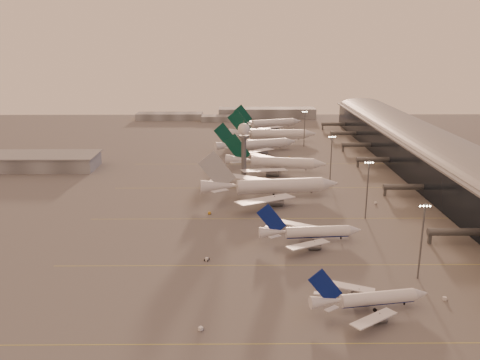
{
  "coord_description": "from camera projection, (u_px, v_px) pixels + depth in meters",
  "views": [
    {
      "loc": [
        0.72,
        -144.97,
        73.45
      ],
      "look_at": [
        2.63,
        80.44,
        9.66
      ],
      "focal_mm": 38.0,
      "sensor_mm": 36.0,
      "label": 1
    }
  ],
  "objects": [
    {
      "name": "narrowbody_near",
      "position": [
        370.0,
        301.0,
        140.82
      ],
      "size": [
        35.24,
        27.9,
        13.85
      ],
      "color": "silver",
      "rests_on": "ground"
    },
    {
      "name": "gsv_catering_a",
      "position": [
        446.0,
        294.0,
        146.15
      ],
      "size": [
        5.02,
        2.69,
        3.96
      ],
      "color": "silver",
      "rests_on": "ground"
    },
    {
      "name": "gsv_tug_far",
      "position": [
        267.0,
        182.0,
        263.81
      ],
      "size": [
        3.7,
        4.11,
        1.01
      ],
      "color": "silver",
      "rests_on": "ground"
    },
    {
      "name": "mast_a",
      "position": [
        422.0,
        238.0,
        156.21
      ],
      "size": [
        3.6,
        0.56,
        25.0
      ],
      "color": "#53555A",
      "rests_on": "ground"
    },
    {
      "name": "greentail_b",
      "position": [
        257.0,
        146.0,
        334.83
      ],
      "size": [
        55.2,
        43.83,
        20.86
      ],
      "color": "silver",
      "rests_on": "ground"
    },
    {
      "name": "distant_horizon",
      "position": [
        238.0,
        114.0,
        471.29
      ],
      "size": [
        165.0,
        37.5,
        9.0
      ],
      "color": "slate",
      "rests_on": "ground"
    },
    {
      "name": "mast_b",
      "position": [
        367.0,
        187.0,
        209.11
      ],
      "size": [
        3.6,
        0.56,
        25.0
      ],
      "color": "#53555A",
      "rests_on": "ground"
    },
    {
      "name": "mast_d",
      "position": [
        304.0,
        127.0,
        348.57
      ],
      "size": [
        3.6,
        0.56,
        25.0
      ],
      "color": "#53555A",
      "rests_on": "ground"
    },
    {
      "name": "greentail_a",
      "position": [
        276.0,
        165.0,
        286.59
      ],
      "size": [
        57.53,
        46.12,
        21.0
      ],
      "color": "silver",
      "rests_on": "ground"
    },
    {
      "name": "radar_tower",
      "position": [
        244.0,
        139.0,
        269.28
      ],
      "size": [
        6.4,
        6.4,
        31.1
      ],
      "color": "#53555A",
      "rests_on": "ground"
    },
    {
      "name": "mast_c",
      "position": [
        331.0,
        157.0,
        261.99
      ],
      "size": [
        3.6,
        0.56,
        25.0
      ],
      "color": "#53555A",
      "rests_on": "ground"
    },
    {
      "name": "greentail_d",
      "position": [
        269.0,
        125.0,
        415.8
      ],
      "size": [
        57.09,
        45.31,
        21.64
      ],
      "color": "silver",
      "rests_on": "ground"
    },
    {
      "name": "taxiway_markings",
      "position": [
        305.0,
        218.0,
        213.6
      ],
      "size": [
        180.0,
        185.25,
        0.02
      ],
      "color": "gold",
      "rests_on": "ground"
    },
    {
      "name": "greentail_c",
      "position": [
        273.0,
        136.0,
        367.38
      ],
      "size": [
        64.12,
        51.83,
        23.31
      ],
      "color": "silver",
      "rests_on": "ground"
    },
    {
      "name": "hangar",
      "position": [
        26.0,
        161.0,
        292.03
      ],
      "size": [
        82.0,
        27.0,
        8.5
      ],
      "color": "slate",
      "rests_on": "ground"
    },
    {
      "name": "ground",
      "position": [
        234.0,
        279.0,
        159.48
      ],
      "size": [
        700.0,
        700.0,
        0.0
      ],
      "primitive_type": "plane",
      "color": "#5E5B5B",
      "rests_on": "ground"
    },
    {
      "name": "gsv_truck_a",
      "position": [
        202.0,
        326.0,
        131.47
      ],
      "size": [
        5.35,
        5.16,
        2.21
      ],
      "color": "silver",
      "rests_on": "ground"
    },
    {
      "name": "gsv_tug_hangar",
      "position": [
        289.0,
        158.0,
        317.17
      ],
      "size": [
        3.77,
        2.79,
        0.97
      ],
      "color": "#CA8F17",
      "rests_on": "ground"
    },
    {
      "name": "widebody_white",
      "position": [
        271.0,
        189.0,
        239.46
      ],
      "size": [
        66.58,
        53.06,
        23.46
      ],
      "color": "silver",
      "rests_on": "ground"
    },
    {
      "name": "terminal",
      "position": [
        442.0,
        162.0,
        263.42
      ],
      "size": [
        57.0,
        362.0,
        23.04
      ],
      "color": "black",
      "rests_on": "ground"
    },
    {
      "name": "gsv_tug_mid",
      "position": [
        207.0,
        259.0,
        172.52
      ],
      "size": [
        3.83,
        2.96,
        0.96
      ],
      "color": "silver",
      "rests_on": "ground"
    },
    {
      "name": "gsv_truck_c",
      "position": [
        210.0,
        212.0,
        217.45
      ],
      "size": [
        5.95,
        3.23,
        2.28
      ],
      "color": "#CA8F17",
      "rests_on": "ground"
    },
    {
      "name": "narrowbody_mid",
      "position": [
        310.0,
        234.0,
        187.87
      ],
      "size": [
        39.45,
        31.38,
        15.41
      ],
      "color": "silver",
      "rests_on": "ground"
    },
    {
      "name": "gsv_truck_b",
      "position": [
        350.0,
        231.0,
        196.06
      ],
      "size": [
        5.11,
        2.99,
        1.95
      ],
      "color": "silver",
      "rests_on": "ground"
    },
    {
      "name": "gsv_catering_b",
      "position": [
        376.0,
        200.0,
        230.51
      ],
      "size": [
        4.9,
        3.52,
        3.68
      ],
      "color": "silver",
      "rests_on": "ground"
    }
  ]
}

